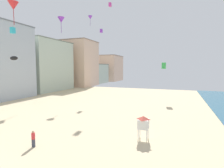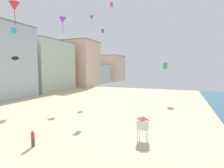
# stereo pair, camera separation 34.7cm
# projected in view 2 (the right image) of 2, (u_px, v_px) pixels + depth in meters

# --- Properties ---
(boardwalk_hotel_mid) EXTENTS (10.84, 18.01, 17.09)m
(boardwalk_hotel_mid) POSITION_uv_depth(u_px,v_px,m) (48.00, 66.00, 61.05)
(boardwalk_hotel_mid) COLOR #B7C6B2
(boardwalk_hotel_mid) RESTS_ON ground
(boardwalk_hotel_far) EXTENTS (16.96, 13.77, 19.47)m
(boardwalk_hotel_far) POSITION_uv_depth(u_px,v_px,m) (77.00, 64.00, 78.01)
(boardwalk_hotel_far) COLOR beige
(boardwalk_hotel_far) RESTS_ON ground
(boardwalk_hotel_distant) EXTENTS (14.18, 12.80, 9.87)m
(boardwalk_hotel_distant) POSITION_uv_depth(u_px,v_px,m) (94.00, 73.00, 93.04)
(boardwalk_hotel_distant) COLOR #B7C6B2
(boardwalk_hotel_distant) RESTS_ON ground
(boardwalk_hotel_furthest) EXTENTS (18.15, 17.32, 15.38)m
(boardwalk_hotel_furthest) POSITION_uv_depth(u_px,v_px,m) (108.00, 68.00, 109.83)
(boardwalk_hotel_furthest) COLOR beige
(boardwalk_hotel_furthest) RESTS_ON ground
(kite_flyer) EXTENTS (0.34, 0.34, 1.64)m
(kite_flyer) POSITION_uv_depth(u_px,v_px,m) (33.00, 137.00, 17.11)
(kite_flyer) COLOR #383D4C
(kite_flyer) RESTS_ON ground
(lifeguard_stand) EXTENTS (1.10, 1.10, 2.55)m
(lifeguard_stand) POSITION_uv_depth(u_px,v_px,m) (143.00, 123.00, 18.74)
(lifeguard_stand) COLOR white
(lifeguard_stand) RESTS_ON ground
(kite_purple_delta) EXTENTS (1.12, 1.12, 2.55)m
(kite_purple_delta) POSITION_uv_depth(u_px,v_px,m) (92.00, 18.00, 47.34)
(kite_purple_delta) COLOR purple
(kite_cyan_box) EXTENTS (0.51, 0.51, 0.80)m
(kite_cyan_box) POSITION_uv_depth(u_px,v_px,m) (14.00, 31.00, 24.05)
(kite_cyan_box) COLOR #2DB7CC
(kite_red_delta) EXTENTS (1.34, 1.34, 3.04)m
(kite_red_delta) POSITION_uv_depth(u_px,v_px,m) (14.00, 6.00, 23.82)
(kite_red_delta) COLOR red
(kite_green_box) EXTENTS (0.92, 0.92, 1.45)m
(kite_green_box) POSITION_uv_depth(u_px,v_px,m) (165.00, 66.00, 41.45)
(kite_green_box) COLOR green
(kite_purple_delta_2) EXTENTS (1.73, 1.73, 3.92)m
(kite_purple_delta_2) POSITION_uv_depth(u_px,v_px,m) (63.00, 20.00, 44.70)
(kite_purple_delta_2) COLOR purple
(kite_magenta_box_2) EXTENTS (0.58, 0.58, 0.92)m
(kite_magenta_box_2) POSITION_uv_depth(u_px,v_px,m) (111.00, 5.00, 43.08)
(kite_magenta_box_2) COLOR #DB3D9E
(kite_black_parafoil) EXTENTS (1.62, 0.45, 0.63)m
(kite_black_parafoil) POSITION_uv_depth(u_px,v_px,m) (15.00, 58.00, 27.55)
(kite_black_parafoil) COLOR black
(kite_purple_box) EXTENTS (0.59, 0.59, 0.93)m
(kite_purple_box) POSITION_uv_depth(u_px,v_px,m) (103.00, 31.00, 47.81)
(kite_purple_box) COLOR purple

